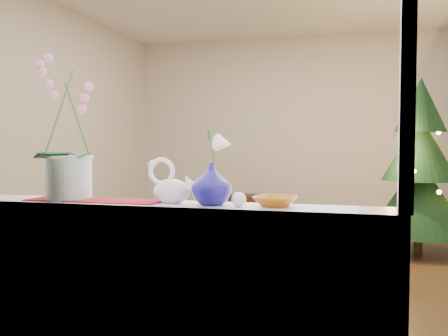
% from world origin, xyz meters
% --- Properties ---
extents(ground, '(5.00, 5.00, 0.00)m').
position_xyz_m(ground, '(0.00, 0.00, 0.00)').
color(ground, '#362516').
rests_on(ground, ground).
extents(wall_back, '(4.50, 0.10, 2.70)m').
position_xyz_m(wall_back, '(0.00, 2.50, 1.35)').
color(wall_back, beige).
rests_on(wall_back, ground).
extents(wall_front, '(4.50, 0.10, 2.70)m').
position_xyz_m(wall_front, '(0.00, -2.50, 1.35)').
color(wall_front, beige).
rests_on(wall_front, ground).
extents(wall_left, '(0.10, 5.00, 2.70)m').
position_xyz_m(wall_left, '(-2.25, 0.00, 1.35)').
color(wall_left, beige).
rests_on(wall_left, ground).
extents(window_apron, '(2.20, 0.08, 0.88)m').
position_xyz_m(window_apron, '(0.00, -2.46, 0.44)').
color(window_apron, white).
rests_on(window_apron, ground).
extents(windowsill, '(2.20, 0.26, 0.04)m').
position_xyz_m(windowsill, '(0.00, -2.37, 0.90)').
color(windowsill, white).
rests_on(windowsill, window_apron).
extents(window_frame, '(2.22, 0.06, 1.60)m').
position_xyz_m(window_frame, '(0.00, -2.47, 1.70)').
color(window_frame, white).
rests_on(window_frame, windowsill).
extents(runner, '(0.70, 0.20, 0.01)m').
position_xyz_m(runner, '(-0.38, -2.37, 0.92)').
color(runner, maroon).
rests_on(runner, windowsill).
extents(orchid_pot, '(0.31, 0.31, 0.75)m').
position_xyz_m(orchid_pot, '(-0.54, -2.36, 1.29)').
color(orchid_pot, white).
rests_on(orchid_pot, windowsill).
extents(swan, '(0.25, 0.13, 0.21)m').
position_xyz_m(swan, '(0.02, -2.36, 1.02)').
color(swan, white).
rests_on(swan, windowsill).
extents(blue_vase, '(0.22, 0.22, 0.23)m').
position_xyz_m(blue_vase, '(0.23, -2.37, 1.03)').
color(blue_vase, '#110D65').
rests_on(blue_vase, windowsill).
extents(lily, '(0.13, 0.07, 0.17)m').
position_xyz_m(lily, '(0.23, -2.37, 1.23)').
color(lily, white).
rests_on(lily, blue_vase).
extents(paperweight, '(0.07, 0.07, 0.07)m').
position_xyz_m(paperweight, '(0.37, -2.41, 0.95)').
color(paperweight, white).
rests_on(paperweight, windowsill).
extents(amber_dish, '(0.20, 0.20, 0.04)m').
position_xyz_m(amber_dish, '(0.53, -2.36, 0.94)').
color(amber_dish, '#AC5D11').
rests_on(amber_dish, windowsill).
extents(xmas_tree, '(1.37, 1.37, 1.90)m').
position_xyz_m(xmas_tree, '(1.55, 1.13, 0.95)').
color(xmas_tree, black).
rests_on(xmas_tree, ground).
extents(side_table, '(0.70, 0.39, 0.51)m').
position_xyz_m(side_table, '(-0.39, 1.84, 0.26)').
color(side_table, black).
rests_on(side_table, ground).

